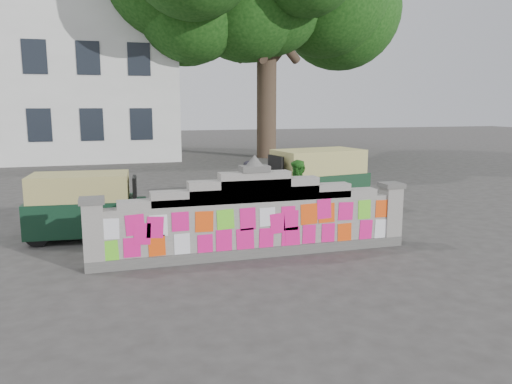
% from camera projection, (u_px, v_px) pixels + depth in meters
% --- Properties ---
extents(ground, '(100.00, 100.00, 0.00)m').
position_uv_depth(ground, '(255.00, 255.00, 9.92)').
color(ground, '#383533').
rests_on(ground, ground).
extents(parapet_wall, '(6.48, 0.44, 2.01)m').
position_uv_depth(parapet_wall, '(255.00, 219.00, 9.78)').
color(parapet_wall, '#4C4C49').
rests_on(parapet_wall, ground).
extents(building, '(16.00, 10.00, 8.90)m').
position_uv_depth(building, '(25.00, 86.00, 28.02)').
color(building, silver).
rests_on(building, ground).
extents(cyclist_bike, '(1.70, 0.66, 0.88)m').
position_uv_depth(cyclist_bike, '(250.00, 218.00, 11.26)').
color(cyclist_bike, black).
rests_on(cyclist_bike, ground).
extents(cyclist_rider, '(0.38, 0.56, 1.49)m').
position_uv_depth(cyclist_rider, '(250.00, 205.00, 11.20)').
color(cyclist_rider, black).
rests_on(cyclist_rider, ground).
extents(pedestrian, '(0.95, 1.00, 1.63)m').
position_uv_depth(pedestrian, '(299.00, 193.00, 12.22)').
color(pedestrian, '#2A7A21').
rests_on(pedestrian, ground).
extents(rickshaw_left, '(2.68, 1.40, 1.46)m').
position_uv_depth(rickshaw_left, '(84.00, 205.00, 11.08)').
color(rickshaw_left, black).
rests_on(rickshaw_left, ground).
extents(rickshaw_right, '(3.17, 1.85, 1.71)m').
position_uv_depth(rickshaw_right, '(316.00, 178.00, 14.24)').
color(rickshaw_right, '#11331D').
rests_on(rickshaw_right, ground).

